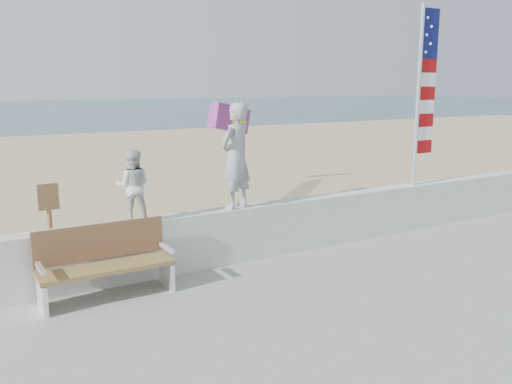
% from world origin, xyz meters
% --- Properties ---
extents(ground, '(220.00, 220.00, 0.00)m').
position_xyz_m(ground, '(0.00, 0.00, 0.00)').
color(ground, '#2E475D').
rests_on(ground, ground).
extents(sand, '(90.00, 40.00, 0.08)m').
position_xyz_m(sand, '(0.00, 9.00, 0.04)').
color(sand, tan).
rests_on(sand, ground).
extents(seawall, '(30.00, 0.35, 0.90)m').
position_xyz_m(seawall, '(0.00, 2.00, 0.63)').
color(seawall, silver).
rests_on(seawall, boardwalk).
extents(adult, '(0.74, 0.63, 1.71)m').
position_xyz_m(adult, '(-0.06, 2.00, 1.94)').
color(adult, '#939398').
rests_on(adult, seawall).
extents(child, '(0.63, 0.58, 1.06)m').
position_xyz_m(child, '(-1.77, 2.00, 1.61)').
color(child, silver).
rests_on(child, seawall).
extents(bench, '(1.80, 0.57, 1.00)m').
position_xyz_m(bench, '(-2.37, 1.55, 0.69)').
color(bench, olive).
rests_on(bench, boardwalk).
extents(flag, '(0.50, 0.08, 3.50)m').
position_xyz_m(flag, '(4.14, 2.00, 2.99)').
color(flag, silver).
rests_on(flag, seawall).
extents(parafoil_kite, '(1.16, 0.58, 0.77)m').
position_xyz_m(parafoil_kite, '(1.71, 5.49, 2.29)').
color(parafoil_kite, red).
rests_on(parafoil_kite, ground).
extents(sign, '(0.32, 0.07, 1.46)m').
position_xyz_m(sign, '(-2.76, 3.24, 0.94)').
color(sign, brown).
rests_on(sign, sand).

